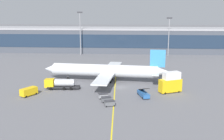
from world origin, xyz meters
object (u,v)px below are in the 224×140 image
Objects in this scene: fuel_tanker at (60,84)px; crew_van at (29,91)px; baggage_cart_0 at (109,103)px; main_airliner at (105,70)px; belt_loader at (143,93)px; baggage_cart_2 at (103,96)px; catering_lift at (171,83)px; baggage_cart_1 at (106,99)px.

crew_van is (-7.33, -7.08, -0.43)m from fuel_tanker.
fuel_tanker is at bearing 139.16° from baggage_cart_0.
main_airliner reaches higher than belt_loader.
belt_loader is 2.32× the size of baggage_cart_2.
main_airliner reaches higher than baggage_cart_2.
crew_van is at bearing -135.98° from fuel_tanker.
main_airliner is 6.11× the size of catering_lift.
fuel_tanker is 1.52× the size of catering_lift.
crew_van is 1.78× the size of baggage_cart_1.
fuel_tanker is at bearing 143.79° from baggage_cart_1.
baggage_cart_2 is at bearing -160.01° from catering_lift.
baggage_cart_0 is 1.00× the size of baggage_cart_2.
main_airliner is 27.25m from crew_van.
crew_van is (-41.38, -5.84, -1.75)m from catering_lift.
fuel_tanker reaches higher than crew_van.
baggage_cart_0 and baggage_cart_2 have the same top height.
belt_loader is at bearing 11.78° from baggage_cart_2.
main_airliner is 4.03× the size of fuel_tanker.
crew_van is at bearing 176.60° from baggage_cart_2.
baggage_cart_0 is 3.20m from baggage_cart_1.
baggage_cart_1 is (22.87, -4.30, -0.53)m from crew_van.
main_airliner is 17.11m from fuel_tanker.
main_airliner reaches higher than crew_van.
baggage_cart_1 and baggage_cart_2 have the same top height.
belt_loader reaches higher than baggage_cart_1.
baggage_cart_0 is (23.97, -7.30, -0.53)m from crew_van.
fuel_tanker is 3.63× the size of baggage_cart_1.
catering_lift is 2.39× the size of baggage_cart_1.
belt_loader is 11.56m from baggage_cart_2.
crew_van is at bearing -171.97° from catering_lift.
belt_loader is at bearing 1.85° from crew_van.
catering_lift reaches higher than baggage_cart_2.
crew_van reaches higher than baggage_cart_0.
baggage_cart_2 is (1.03, -18.80, -3.08)m from main_airliner.
main_airliner is at bearing 37.86° from fuel_tanker.
main_airliner is at bearing 40.17° from crew_van.
fuel_tanker is at bearing 149.89° from baggage_cart_2.
baggage_cart_0 is (3.23, -24.81, -3.08)m from main_airliner.
main_airliner is 14.63× the size of baggage_cart_2.
baggage_cart_0 is at bearing -16.95° from crew_van.
belt_loader is at bearing -53.09° from main_airliner.
belt_loader is (-8.30, -4.78, -2.07)m from catering_lift.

